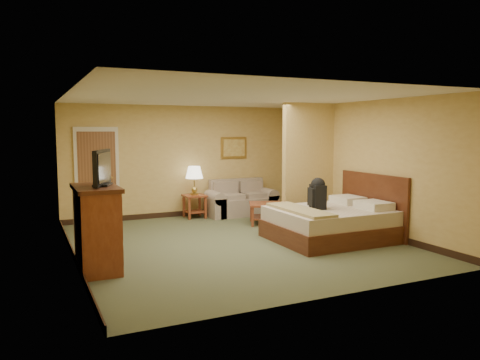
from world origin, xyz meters
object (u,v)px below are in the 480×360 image
loveseat (241,203)px  coffee_table (266,209)px  dresser (97,228)px  bed (335,222)px

loveseat → coffee_table: bearing=-89.6°
dresser → bed: bearing=1.7°
coffee_table → dresser: dresser is taller
loveseat → dresser: 4.98m
loveseat → coffee_table: loveseat is taller
coffee_table → dresser: (-3.81, -1.93, 0.29)m
loveseat → coffee_table: size_ratio=1.80×
dresser → bed: size_ratio=0.57×
loveseat → dresser: bearing=-139.9°
coffee_table → bed: bed is taller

